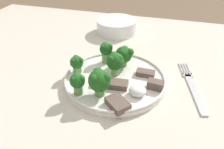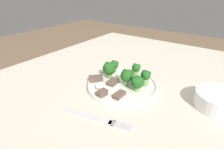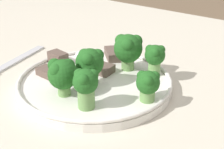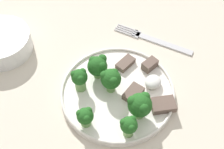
{
  "view_description": "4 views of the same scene",
  "coord_description": "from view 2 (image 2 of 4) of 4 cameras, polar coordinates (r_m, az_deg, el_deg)",
  "views": [
    {
      "loc": [
        0.1,
        -0.4,
        1.02
      ],
      "look_at": [
        -0.01,
        0.0,
        0.74
      ],
      "focal_mm": 35.0,
      "sensor_mm": 36.0,
      "label": 1
    },
    {
      "loc": [
        0.44,
        0.29,
        1.03
      ],
      "look_at": [
        0.02,
        -0.01,
        0.77
      ],
      "focal_mm": 28.0,
      "sensor_mm": 36.0,
      "label": 2
    },
    {
      "loc": [
        -0.29,
        0.34,
        0.94
      ],
      "look_at": [
        -0.03,
        -0.0,
        0.73
      ],
      "focal_mm": 50.0,
      "sensor_mm": 36.0,
      "label": 3
    },
    {
      "loc": [
        -0.29,
        -0.21,
        1.27
      ],
      "look_at": [
        0.0,
        0.03,
        0.76
      ],
      "focal_mm": 50.0,
      "sensor_mm": 36.0,
      "label": 4
    }
  ],
  "objects": [
    {
      "name": "table",
      "position": [
        0.67,
        1.83,
        -10.62
      ],
      "size": [
        1.29,
        0.97,
        0.71
      ],
      "color": "beige",
      "rests_on": "ground_plane"
    },
    {
      "name": "dinner_plate",
      "position": [
        0.61,
        3.29,
        -3.51
      ],
      "size": [
        0.24,
        0.24,
        0.02
      ],
      "color": "white",
      "rests_on": "table"
    },
    {
      "name": "fork",
      "position": [
        0.48,
        -5.21,
        -14.19
      ],
      "size": [
        0.06,
        0.2,
        0.0
      ],
      "color": "silver",
      "rests_on": "table"
    },
    {
      "name": "cream_bowl",
      "position": [
        0.6,
        31.7,
        -7.26
      ],
      "size": [
        0.14,
        0.14,
        0.05
      ],
      "color": "white",
      "rests_on": "table"
    },
    {
      "name": "broccoli_floret_near_rim_left",
      "position": [
        0.68,
        0.74,
        3.05
      ],
      "size": [
        0.03,
        0.03,
        0.05
      ],
      "color": "#709E56",
      "rests_on": "dinner_plate"
    },
    {
      "name": "broccoli_floret_center_left",
      "position": [
        0.67,
        7.86,
        2.06
      ],
      "size": [
        0.03,
        0.03,
        0.04
      ],
      "color": "#709E56",
      "rests_on": "dinner_plate"
    },
    {
      "name": "broccoli_floret_back_left",
      "position": [
        0.56,
        8.05,
        -2.51
      ],
      "size": [
        0.04,
        0.04,
        0.05
      ],
      "color": "#709E56",
      "rests_on": "dinner_plate"
    },
    {
      "name": "broccoli_floret_front_left",
      "position": [
        0.59,
        4.81,
        -0.39
      ],
      "size": [
        0.04,
        0.04,
        0.06
      ],
      "color": "#709E56",
      "rests_on": "dinner_plate"
    },
    {
      "name": "broccoli_floret_center_back",
      "position": [
        0.6,
        10.88,
        -0.58
      ],
      "size": [
        0.03,
        0.03,
        0.06
      ],
      "color": "#709E56",
      "rests_on": "dinner_plate"
    },
    {
      "name": "broccoli_floret_mid_cluster",
      "position": [
        0.64,
        -0.93,
        1.99
      ],
      "size": [
        0.05,
        0.05,
        0.06
      ],
      "color": "#709E56",
      "rests_on": "dinner_plate"
    },
    {
      "name": "meat_slice_front_slice",
      "position": [
        0.55,
        -3.75,
        -5.94
      ],
      "size": [
        0.04,
        0.02,
        0.02
      ],
      "color": "brown",
      "rests_on": "dinner_plate"
    },
    {
      "name": "meat_slice_middle_slice",
      "position": [
        0.54,
        2.34,
        -6.62
      ],
      "size": [
        0.04,
        0.02,
        0.01
      ],
      "color": "brown",
      "rests_on": "dinner_plate"
    },
    {
      "name": "meat_slice_rear_slice",
      "position": [
        0.61,
        0.18,
        -2.48
      ],
      "size": [
        0.05,
        0.03,
        0.01
      ],
      "color": "brown",
      "rests_on": "dinner_plate"
    },
    {
      "name": "meat_slice_edge_slice",
      "position": [
        0.63,
        -5.31,
        -1.32
      ],
      "size": [
        0.06,
        0.06,
        0.02
      ],
      "color": "brown",
      "rests_on": "dinner_plate"
    },
    {
      "name": "sauce_dollop",
      "position": [
        0.58,
        -3.75,
        -3.57
      ],
      "size": [
        0.04,
        0.03,
        0.02
      ],
      "color": "white",
      "rests_on": "dinner_plate"
    }
  ]
}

